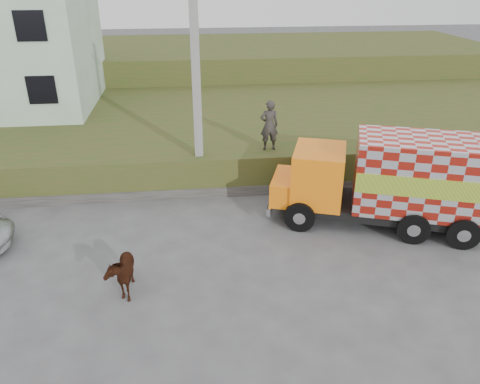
{
  "coord_description": "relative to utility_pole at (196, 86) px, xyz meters",
  "views": [
    {
      "loc": [
        -1.38,
        -11.81,
        7.79
      ],
      "look_at": [
        0.19,
        1.65,
        1.3
      ],
      "focal_mm": 35.0,
      "sensor_mm": 36.0,
      "label": 1
    }
  ],
  "objects": [
    {
      "name": "retaining_strip",
      "position": [
        -1.0,
        -0.4,
        -3.88
      ],
      "size": [
        16.0,
        0.5,
        0.4
      ],
      "primitive_type": "cube",
      "color": "#595651",
      "rests_on": "ground"
    },
    {
      "name": "cow",
      "position": [
        -2.31,
        -5.96,
        -3.44
      ],
      "size": [
        0.75,
        1.53,
        1.27
      ],
      "primitive_type": "imported",
      "rotation": [
        0.0,
        0.0,
        0.04
      ],
      "color": "#361A0D",
      "rests_on": "ground"
    },
    {
      "name": "embankment_far",
      "position": [
        1.0,
        17.4,
        -2.58
      ],
      "size": [
        40.0,
        12.0,
        3.0
      ],
      "primitive_type": "cube",
      "color": "#324A18",
      "rests_on": "ground"
    },
    {
      "name": "utility_pole",
      "position": [
        0.0,
        0.0,
        0.0
      ],
      "size": [
        1.2,
        0.3,
        8.0
      ],
      "color": "gray",
      "rests_on": "ground"
    },
    {
      "name": "embankment",
      "position": [
        1.0,
        5.4,
        -3.33
      ],
      "size": [
        40.0,
        12.0,
        1.5
      ],
      "primitive_type": "cube",
      "color": "#324A18",
      "rests_on": "ground"
    },
    {
      "name": "pedestrian",
      "position": [
        2.68,
        0.31,
        -1.62
      ],
      "size": [
        0.72,
        0.49,
        1.92
      ],
      "primitive_type": "imported",
      "rotation": [
        0.0,
        0.0,
        3.18
      ],
      "color": "#2B2926",
      "rests_on": "embankment"
    },
    {
      "name": "ground",
      "position": [
        1.0,
        -4.6,
        -4.08
      ],
      "size": [
        120.0,
        120.0,
        0.0
      ],
      "primitive_type": "plane",
      "color": "#474749",
      "rests_on": "ground"
    },
    {
      "name": "cargo_truck",
      "position": [
        6.08,
        -3.27,
        -2.49
      ],
      "size": [
        7.23,
        4.31,
        3.08
      ],
      "rotation": [
        0.0,
        0.0,
        -0.34
      ],
      "color": "black",
      "rests_on": "ground"
    }
  ]
}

